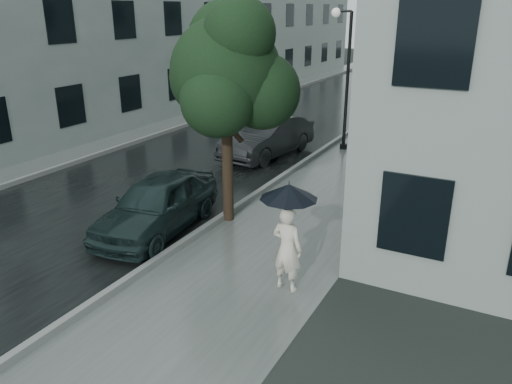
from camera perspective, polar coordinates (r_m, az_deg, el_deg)
The scene contains 14 objects.
ground at distance 9.80m, azimuth -4.82°, elevation -10.85°, with size 120.00×120.00×0.00m, color black.
sidewalk at distance 20.16m, azimuth 14.39°, elevation 5.12°, with size 3.50×60.00×0.01m, color slate.
kerb_near at distance 20.61m, azimuth 9.47°, elevation 6.02°, with size 0.15×60.00×0.15m, color slate.
asphalt_road at distance 21.94m, azimuth 0.72°, elevation 6.96°, with size 6.85×60.00×0.00m, color black.
kerb_far at distance 23.67m, azimuth -6.92°, elevation 7.99°, with size 0.15×60.00×0.15m, color slate.
sidewalk_far at distance 24.22m, azimuth -8.74°, elevation 8.00°, with size 1.70×60.00×0.01m, color #4C5451.
building_far_a at distance 23.74m, azimuth -24.26°, elevation 17.87°, with size 7.02×20.00×9.50m.
building_far_b at distance 41.35m, azimuth 1.38°, elevation 18.81°, with size 7.02×18.00×8.00m.
pedestrian at distance 9.36m, azimuth 3.56°, elevation -6.49°, with size 0.61×0.40×1.68m, color silver.
umbrella at distance 8.96m, azimuth 3.77°, elevation 0.05°, with size 1.36×1.36×1.22m.
street_tree at distance 11.88m, azimuth -3.24°, elevation 13.63°, with size 3.36×3.06×5.33m.
lamp_post at distance 18.92m, azimuth 10.00°, elevation 13.45°, with size 0.84×0.39×5.07m.
car_near at distance 12.07m, azimuth -11.23°, elevation -1.38°, with size 1.60×3.97×1.35m, color black.
car_far at distance 18.03m, azimuth 1.32°, elevation 6.34°, with size 1.50×4.30×1.42m, color black.
Camera 1 is at (4.60, -7.03, 5.06)m, focal length 35.00 mm.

